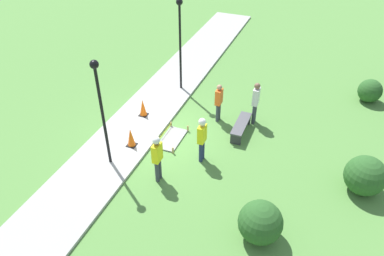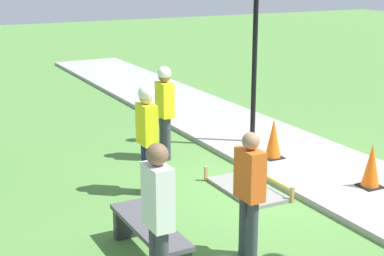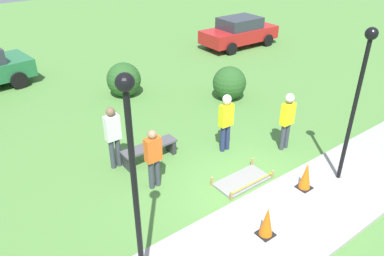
% 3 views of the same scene
% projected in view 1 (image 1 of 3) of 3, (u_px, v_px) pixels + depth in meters
% --- Properties ---
extents(ground_plane, '(60.00, 60.00, 0.00)m').
position_uv_depth(ground_plane, '(161.00, 134.00, 14.60)').
color(ground_plane, '#51843D').
extents(sidewalk, '(28.00, 2.36, 0.10)m').
position_uv_depth(sidewalk, '(134.00, 127.00, 14.93)').
color(sidewalk, '#9E9E99').
rests_on(sidewalk, ground_plane).
extents(wet_concrete_patch, '(1.50, 0.78, 0.25)m').
position_uv_depth(wet_concrete_patch, '(172.00, 139.00, 14.32)').
color(wet_concrete_patch, gray).
rests_on(wet_concrete_patch, ground_plane).
extents(traffic_cone_near_patch, '(0.34, 0.34, 0.73)m').
position_uv_depth(traffic_cone_near_patch, '(143.00, 108.00, 15.31)').
color(traffic_cone_near_patch, black).
rests_on(traffic_cone_near_patch, sidewalk).
extents(traffic_cone_far_patch, '(0.34, 0.34, 0.75)m').
position_uv_depth(traffic_cone_far_patch, '(131.00, 137.00, 13.68)').
color(traffic_cone_far_patch, black).
rests_on(traffic_cone_far_patch, sidewalk).
extents(park_bench, '(1.62, 0.44, 0.48)m').
position_uv_depth(park_bench, '(241.00, 126.00, 14.48)').
color(park_bench, '#2D2D33').
rests_on(park_bench, ground_plane).
extents(worker_supervisor, '(0.40, 0.26, 1.78)m').
position_uv_depth(worker_supervisor, '(202.00, 136.00, 12.77)').
color(worker_supervisor, navy).
rests_on(worker_supervisor, ground_plane).
extents(worker_assistant, '(0.40, 0.26, 1.78)m').
position_uv_depth(worker_assistant, '(157.00, 155.00, 11.97)').
color(worker_assistant, '#383D47').
rests_on(worker_assistant, ground_plane).
extents(bystander_in_orange_shirt, '(0.40, 0.22, 1.64)m').
position_uv_depth(bystander_in_orange_shirt, '(219.00, 101.00, 14.86)').
color(bystander_in_orange_shirt, '#383D47').
rests_on(bystander_in_orange_shirt, ground_plane).
extents(bystander_in_gray_shirt, '(0.40, 0.24, 1.81)m').
position_uv_depth(bystander_in_gray_shirt, '(256.00, 101.00, 14.67)').
color(bystander_in_gray_shirt, '#383D47').
rests_on(bystander_in_gray_shirt, ground_plane).
extents(lamppost_near, '(0.28, 0.28, 3.90)m').
position_uv_depth(lamppost_near, '(100.00, 99.00, 11.66)').
color(lamppost_near, black).
rests_on(lamppost_near, sidewalk).
extents(lamppost_far, '(0.28, 0.28, 4.09)m').
position_uv_depth(lamppost_far, '(180.00, 33.00, 15.80)').
color(lamppost_far, black).
rests_on(lamppost_far, sidewalk).
extents(shrub_rounded_near, '(1.30, 1.30, 1.30)m').
position_uv_depth(shrub_rounded_near, '(365.00, 176.00, 11.78)').
color(shrub_rounded_near, '#285623').
rests_on(shrub_rounded_near, ground_plane).
extents(shrub_rounded_mid, '(1.02, 1.02, 1.02)m').
position_uv_depth(shrub_rounded_mid, '(370.00, 91.00, 16.31)').
color(shrub_rounded_mid, '#285623').
rests_on(shrub_rounded_mid, ground_plane).
extents(shrub_rounded_far, '(1.26, 1.26, 1.26)m').
position_uv_depth(shrub_rounded_far, '(260.00, 222.00, 10.30)').
color(shrub_rounded_far, '#285623').
rests_on(shrub_rounded_far, ground_plane).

